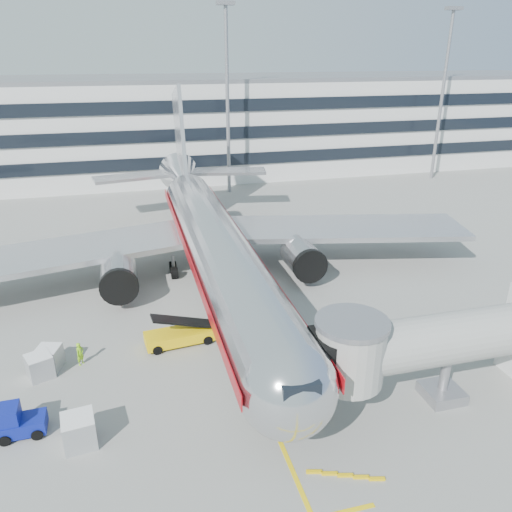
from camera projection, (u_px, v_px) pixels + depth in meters
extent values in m
plane|color=gray|center=(242.00, 351.00, 34.80)|extent=(180.00, 180.00, 0.00)
cube|color=yellow|center=(216.00, 290.00, 43.74)|extent=(0.25, 70.00, 0.01)
cylinder|color=silver|center=(218.00, 254.00, 40.36)|extent=(5.00, 36.00, 5.00)
sphere|color=silver|center=(288.00, 388.00, 24.26)|extent=(5.00, 5.00, 5.00)
cone|color=silver|center=(183.00, 181.00, 60.70)|extent=(5.00, 10.00, 5.00)
cube|color=black|center=(299.00, 388.00, 22.49)|extent=(1.80, 1.20, 0.90)
cube|color=#B7B7BC|center=(339.00, 228.00, 48.64)|extent=(24.95, 12.07, 0.50)
cube|color=#B7B7BC|center=(57.00, 254.00, 42.52)|extent=(24.95, 12.07, 0.50)
cylinder|color=#99999E|center=(302.00, 258.00, 44.79)|extent=(3.00, 4.20, 3.00)
cylinder|color=#99999E|center=(119.00, 277.00, 41.02)|extent=(3.00, 4.20, 3.00)
cylinder|color=black|center=(310.00, 266.00, 43.00)|extent=(3.10, 0.50, 3.10)
cylinder|color=black|center=(119.00, 287.00, 39.23)|extent=(3.10, 0.50, 3.10)
cube|color=#B7B7BC|center=(180.00, 143.00, 59.47)|extent=(0.45, 9.39, 13.72)
cube|color=#B7B7BC|center=(225.00, 171.00, 62.66)|extent=(10.41, 4.94, 0.35)
cube|color=#B7B7BC|center=(136.00, 177.00, 60.07)|extent=(10.41, 4.94, 0.35)
cylinder|color=gray|center=(275.00, 415.00, 27.30)|extent=(0.24, 0.24, 1.80)
cylinder|color=black|center=(275.00, 422.00, 27.47)|extent=(0.35, 0.90, 0.90)
cylinder|color=gray|center=(241.00, 259.00, 47.69)|extent=(0.30, 0.30, 2.00)
cylinder|color=gray|center=(173.00, 265.00, 46.19)|extent=(0.30, 0.30, 2.00)
cube|color=#A10B12|center=(249.00, 247.00, 40.84)|extent=(0.06, 38.00, 0.90)
cube|color=#A10B12|center=(187.00, 253.00, 39.65)|extent=(0.06, 38.00, 0.90)
cylinder|color=#A8A8A3|center=(451.00, 338.00, 28.52)|extent=(13.00, 3.00, 3.00)
cylinder|color=#A8A8A3|center=(350.00, 353.00, 27.04)|extent=(3.80, 3.80, 3.40)
cylinder|color=gray|center=(352.00, 323.00, 26.31)|extent=(4.00, 4.00, 0.30)
cube|color=black|center=(327.00, 357.00, 26.73)|extent=(1.40, 2.60, 2.60)
cylinder|color=gray|center=(445.00, 375.00, 29.51)|extent=(0.56, 0.56, 3.20)
cube|color=gray|center=(442.00, 393.00, 29.98)|extent=(2.20, 2.20, 0.70)
cylinder|color=black|center=(428.00, 395.00, 29.77)|extent=(0.35, 0.70, 0.70)
cylinder|color=black|center=(455.00, 390.00, 30.20)|extent=(0.35, 0.70, 0.70)
cube|color=silver|center=(162.00, 128.00, 83.82)|extent=(150.00, 24.00, 15.00)
cube|color=black|center=(171.00, 163.00, 74.33)|extent=(150.00, 0.30, 1.80)
cube|color=black|center=(169.00, 135.00, 72.81)|extent=(150.00, 0.30, 1.80)
cube|color=black|center=(167.00, 107.00, 71.29)|extent=(150.00, 0.30, 1.80)
cube|color=gray|center=(159.00, 78.00, 80.86)|extent=(150.00, 24.00, 0.60)
cylinder|color=gray|center=(228.00, 105.00, 69.50)|extent=(0.50, 0.50, 25.00)
cube|color=gray|center=(225.00, 3.00, 64.67)|extent=(2.40, 1.20, 0.50)
cylinder|color=gray|center=(442.00, 99.00, 77.51)|extent=(0.50, 0.50, 25.00)
cube|color=gray|center=(454.00, 8.00, 72.68)|extent=(2.40, 1.20, 0.50)
cube|color=#E9BC09|center=(180.00, 336.00, 35.50)|extent=(5.09, 2.31, 0.78)
cube|color=black|center=(179.00, 323.00, 35.11)|extent=(5.28, 1.78, 1.72)
cylinder|color=black|center=(153.00, 338.00, 35.69)|extent=(0.70, 0.38, 0.67)
cylinder|color=black|center=(157.00, 350.00, 34.33)|extent=(0.70, 0.38, 0.67)
cylinder|color=black|center=(202.00, 329.00, 36.87)|extent=(0.70, 0.38, 0.67)
cylinder|color=black|center=(208.00, 340.00, 35.52)|extent=(0.70, 0.38, 0.67)
cube|color=navy|center=(22.00, 425.00, 27.07)|extent=(2.52, 1.49, 0.80)
cube|color=navy|center=(9.00, 415.00, 26.63)|extent=(1.10, 1.36, 0.98)
cube|color=black|center=(8.00, 410.00, 26.51)|extent=(1.01, 1.18, 0.09)
cylinder|color=black|center=(9.00, 424.00, 27.56)|extent=(0.63, 0.28, 0.62)
cylinder|color=black|center=(5.00, 440.00, 26.37)|extent=(0.63, 0.28, 0.62)
cylinder|color=black|center=(40.00, 418.00, 27.97)|extent=(0.63, 0.28, 0.62)
cylinder|color=black|center=(37.00, 434.00, 26.79)|extent=(0.63, 0.28, 0.62)
cube|color=#B2B5B9|center=(49.00, 358.00, 32.68)|extent=(1.81, 1.81, 1.49)
cube|color=white|center=(47.00, 348.00, 32.39)|extent=(1.81, 1.81, 0.06)
cube|color=#B2B5B9|center=(40.00, 367.00, 31.79)|extent=(1.92, 1.92, 1.51)
cube|color=white|center=(38.00, 356.00, 31.49)|extent=(1.92, 1.92, 0.06)
cube|color=#B2B5B9|center=(79.00, 431.00, 26.23)|extent=(1.85, 1.85, 1.70)
cube|color=white|center=(77.00, 418.00, 25.90)|extent=(1.85, 1.85, 0.06)
imported|color=#88D616|center=(80.00, 354.00, 33.03)|extent=(0.67, 0.70, 1.61)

